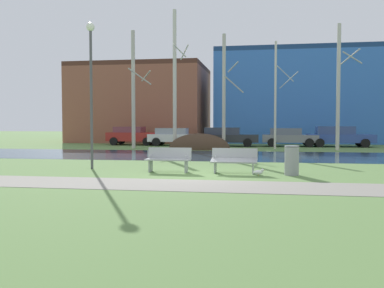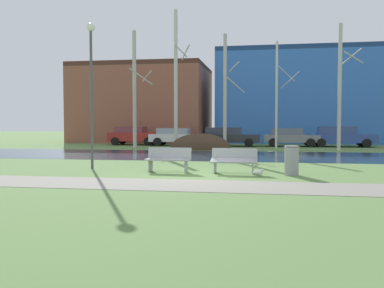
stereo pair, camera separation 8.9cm
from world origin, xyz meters
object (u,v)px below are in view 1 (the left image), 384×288
Objects in this scene: bench_right at (234,160)px; parked_suv_fifth_blue at (338,136)px; seagull at (259,172)px; parked_wagon_fourth_grey at (288,137)px; streetlamp at (91,72)px; parked_hatch_third_dark at (226,136)px; trash_bin at (292,160)px; bench_left at (169,159)px; parked_van_nearest_red at (133,135)px; parked_sedan_second_white at (175,136)px.

parked_suv_fifth_blue is at bearing 69.89° from bench_right.
parked_wagon_fourth_grey is at bearing 83.56° from seagull.
streetlamp is 1.19× the size of parked_hatch_third_dark.
streetlamp reaches higher than seagull.
trash_bin reaches higher than seagull.
bench_left is 17.30m from parked_hatch_third_dark.
parked_wagon_fourth_grey is at bearing 63.88° from streetlamp.
parked_van_nearest_red is at bearing 111.07° from bench_left.
parked_van_nearest_red is at bearing 118.56° from seagull.
parked_van_nearest_red reaches higher than bench_left.
seagull is 0.10× the size of parked_van_nearest_red.
parked_sedan_second_white is (3.59, -0.51, -0.05)m from parked_van_nearest_red.
parked_wagon_fourth_grey is at bearing 80.63° from bench_right.
bench_right is (2.34, 0.00, 0.00)m from bench_left.
parked_wagon_fourth_grey is (5.27, 17.76, 0.26)m from bench_left.
streetlamp is 1.30× the size of parked_sedan_second_white.
parked_suv_fifth_blue is at bearing 63.57° from bench_left.
parked_wagon_fourth_grey is at bearing -178.03° from parked_suv_fifth_blue.
parked_van_nearest_red is 15.80m from parked_suv_fifth_blue.
bench_right is 4.14× the size of seagull.
parked_sedan_second_white reaches higher than trash_bin.
streetlamp is (-5.48, 0.60, 3.21)m from bench_right.
parked_van_nearest_red reaches higher than parked_sedan_second_white.
parked_wagon_fourth_grey is at bearing 2.14° from parked_sedan_second_white.
parked_van_nearest_red is 7.56m from parked_hatch_third_dark.
parked_wagon_fourth_grey is (8.41, 17.16, -2.95)m from streetlamp.
parked_suv_fifth_blue reaches higher than seagull.
bench_left is 0.40× the size of parked_van_nearest_red.
parked_suv_fifth_blue is at bearing 55.16° from streetlamp.
parked_van_nearest_red is 12.19m from parked_wagon_fourth_grey.
parked_suv_fifth_blue is (5.69, 18.51, 0.66)m from seagull.
trash_bin is 0.25× the size of parked_van_nearest_red.
bench_right is at bearing -110.11° from parked_suv_fifth_blue.
parked_wagon_fourth_grey reaches higher than bench_left.
trash_bin is at bearing -93.13° from parked_wagon_fourth_grey.
streetlamp is at bearing 169.01° from seagull.
parked_hatch_third_dark reaches higher than bench_right.
seagull is 19.22m from parked_sedan_second_white.
streetlamp reaches higher than parked_van_nearest_red.
bench_left is at bearing -92.04° from parked_hatch_third_dark.
parked_van_nearest_red is at bearing 179.75° from parked_suv_fifth_blue.
parked_sedan_second_white is at bearing 100.79° from bench_left.
parked_van_nearest_red reaches higher than bench_right.
streetlamp is at bearing 173.73° from bench_right.
bench_left is 4.29m from trash_bin.
trash_bin is 1.22m from seagull.
parked_sedan_second_white is at bearing 177.80° from parked_hatch_third_dark.
streetlamp is (-6.34, 1.23, 3.55)m from seagull.
seagull is 18.51m from parked_wagon_fourth_grey.
parked_suv_fifth_blue is (6.55, 17.88, 0.32)m from bench_right.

